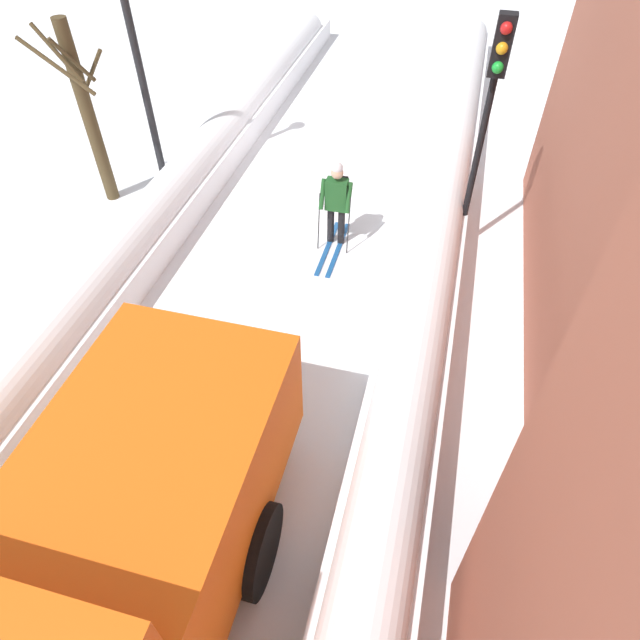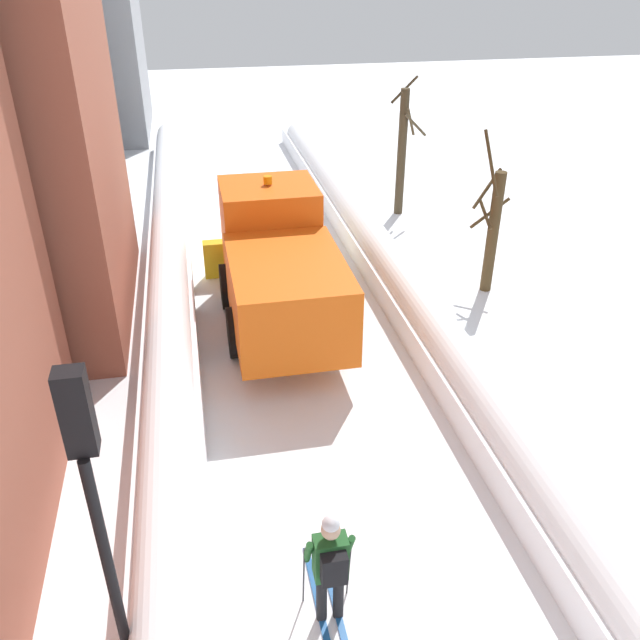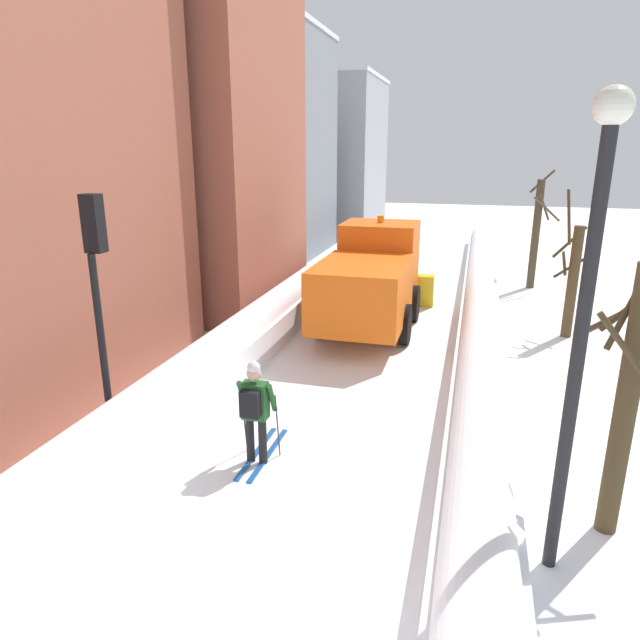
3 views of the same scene
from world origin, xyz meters
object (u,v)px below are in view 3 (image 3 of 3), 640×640
street_lamp (587,293)px  bare_tree_far (536,232)px  plow_truck (371,279)px  bare_tree_mid (572,278)px  traffic_light_pole (98,279)px  bare_tree_near (627,397)px  skier (255,408)px

street_lamp → bare_tree_far: bearing=86.5°
plow_truck → bare_tree_far: size_ratio=1.39×
plow_truck → bare_tree_mid: size_ratio=1.50×
traffic_light_pole → bare_tree_mid: bearing=46.5°
street_lamp → bare_tree_near: (0.83, 0.95, -1.56)m
skier → bare_tree_near: 5.41m
traffic_light_pole → street_lamp: (6.93, -0.98, 0.47)m
bare_tree_near → bare_tree_far: bearing=89.5°
street_lamp → bare_tree_far: 15.68m
traffic_light_pole → street_lamp: street_lamp is taller
skier → bare_tree_far: (5.42, 14.27, 1.07)m
street_lamp → skier: bearing=163.7°
plow_truck → bare_tree_mid: bare_tree_mid is taller
street_lamp → traffic_light_pole: bearing=171.9°
plow_truck → bare_tree_far: 8.19m
bare_tree_near → bare_tree_mid: size_ratio=0.94×
street_lamp → bare_tree_near: size_ratio=1.51×
plow_truck → bare_tree_far: bearing=53.0°
bare_tree_near → bare_tree_mid: bare_tree_mid is taller
bare_tree_mid → skier: bearing=-124.8°
bare_tree_near → street_lamp: bearing=-130.9°
plow_truck → street_lamp: size_ratio=1.05×
plow_truck → bare_tree_near: 9.44m
traffic_light_pole → skier: bearing=7.6°
plow_truck → street_lamp: (3.98, -9.06, 2.08)m
skier → street_lamp: size_ratio=0.32×
skier → traffic_light_pole: 3.23m
street_lamp → plow_truck: bearing=113.7°
bare_tree_near → skier: bearing=176.2°
plow_truck → bare_tree_mid: bearing=7.7°
street_lamp → bare_tree_near: street_lamp is taller
skier → traffic_light_pole: size_ratio=0.41×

